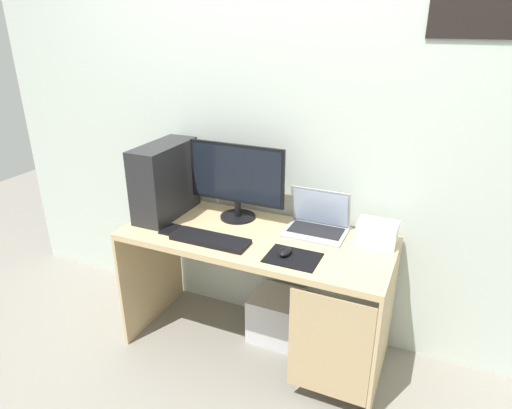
{
  "coord_description": "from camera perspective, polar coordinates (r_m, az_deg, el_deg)",
  "views": [
    {
      "loc": [
        0.87,
        -1.97,
        1.83
      ],
      "look_at": [
        0.0,
        0.0,
        0.93
      ],
      "focal_mm": 31.33,
      "sensor_mm": 36.0,
      "label": 1
    }
  ],
  "objects": [
    {
      "name": "subwoofer",
      "position": [
        2.82,
        2.57,
        -13.97
      ],
      "size": [
        0.29,
        0.29,
        0.29
      ],
      "primitive_type": "cube",
      "color": "silver",
      "rests_on": "ground_plane"
    },
    {
      "name": "projector",
      "position": [
        2.39,
        15.21,
        -3.53
      ],
      "size": [
        0.2,
        0.14,
        0.12
      ],
      "primitive_type": "cube",
      "color": "white",
      "rests_on": "desk"
    },
    {
      "name": "ground_plane",
      "position": [
        2.83,
        0.0,
        -17.55
      ],
      "size": [
        8.0,
        8.0,
        0.0
      ],
      "primitive_type": "plane",
      "color": "gray"
    },
    {
      "name": "keyboard",
      "position": [
        2.35,
        -5.87,
        -4.46
      ],
      "size": [
        0.42,
        0.14,
        0.02
      ],
      "primitive_type": "cube",
      "color": "black",
      "rests_on": "desk"
    },
    {
      "name": "monitor",
      "position": [
        2.53,
        -2.49,
        3.19
      ],
      "size": [
        0.57,
        0.21,
        0.45
      ],
      "color": "black",
      "rests_on": "desk"
    },
    {
      "name": "desk",
      "position": [
        2.47,
        0.3,
        -7.24
      ],
      "size": [
        1.46,
        0.62,
        0.75
      ],
      "color": "tan",
      "rests_on": "ground_plane"
    },
    {
      "name": "wall_back",
      "position": [
        2.53,
        3.3,
        10.69
      ],
      "size": [
        4.0,
        0.05,
        2.6
      ],
      "color": "beige",
      "rests_on": "ground_plane"
    },
    {
      "name": "cell_phone",
      "position": [
        2.51,
        -10.91,
        -3.13
      ],
      "size": [
        0.07,
        0.13,
        0.01
      ],
      "primitive_type": "cube",
      "color": "black",
      "rests_on": "desk"
    },
    {
      "name": "mousepad",
      "position": [
        2.2,
        4.71,
        -6.78
      ],
      "size": [
        0.26,
        0.2,
        0.0
      ],
      "primitive_type": "cube",
      "color": "black",
      "rests_on": "desk"
    },
    {
      "name": "mouse_left",
      "position": [
        2.21,
        3.71,
        -6.0
      ],
      "size": [
        0.06,
        0.1,
        0.03
      ],
      "primitive_type": "ellipsoid",
      "color": "black",
      "rests_on": "mousepad"
    },
    {
      "name": "pc_tower",
      "position": [
        2.65,
        -11.53,
        3.08
      ],
      "size": [
        0.19,
        0.45,
        0.43
      ],
      "primitive_type": "cube",
      "color": "#232326",
      "rests_on": "desk"
    },
    {
      "name": "laptop",
      "position": [
        2.46,
        7.8,
        -2.39
      ],
      "size": [
        0.33,
        0.24,
        0.24
      ],
      "color": "#9EA3A8",
      "rests_on": "desk"
    }
  ]
}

